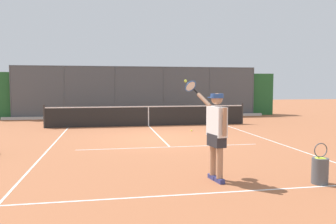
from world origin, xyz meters
TOP-DOWN VIEW (x-y plane):
  - ground_plane at (0.00, 0.00)m, footprint 60.00×60.00m
  - court_line_markings at (0.00, 1.98)m, footprint 7.55×10.29m
  - fence_backdrop at (0.00, -8.89)m, footprint 17.77×1.37m
  - tennis_net at (0.00, -3.87)m, footprint 9.70×0.09m
  - tennis_player at (-0.23, 5.63)m, footprint 0.66×1.40m
  - tennis_ball_near_net at (-1.58, -1.64)m, footprint 0.07×0.07m
  - ball_basket at (-2.22, 6.21)m, footprint 0.32×0.32m

SIDE VIEW (x-z plane):
  - ground_plane at x=0.00m, z-range 0.00..0.00m
  - court_line_markings at x=0.00m, z-range 0.00..0.01m
  - tennis_ball_near_net at x=-1.58m, z-range 0.00..0.07m
  - ball_basket at x=-2.22m, z-range -0.11..0.71m
  - tennis_net at x=0.00m, z-range -0.04..1.03m
  - tennis_player at x=-0.23m, z-range 0.03..2.13m
  - fence_backdrop at x=0.00m, z-range -0.20..2.91m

